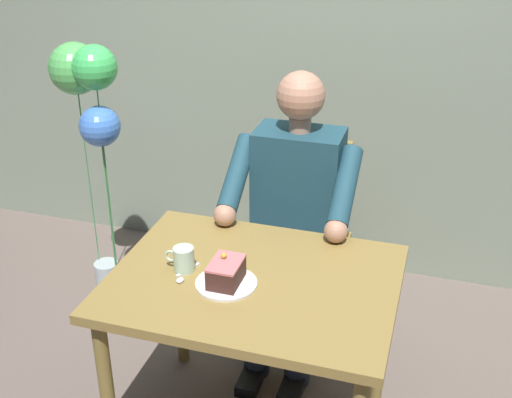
{
  "coord_description": "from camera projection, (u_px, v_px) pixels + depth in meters",
  "views": [
    {
      "loc": [
        -0.56,
        1.77,
        1.93
      ],
      "look_at": [
        0.02,
        -0.1,
        0.96
      ],
      "focal_mm": 45.27,
      "sensor_mm": 36.0,
      "label": 1
    }
  ],
  "objects": [
    {
      "name": "balloon_display",
      "position": [
        89.0,
        107.0,
        2.85
      ],
      "size": [
        0.33,
        0.25,
        1.32
      ],
      "color": "#B2C1C6",
      "rests_on": "ground"
    },
    {
      "name": "coffee_cup",
      "position": [
        183.0,
        259.0,
        2.23
      ],
      "size": [
        0.11,
        0.07,
        0.09
      ],
      "color": "silver",
      "rests_on": "dining_table"
    },
    {
      "name": "cake_slice",
      "position": [
        226.0,
        272.0,
        2.15
      ],
      "size": [
        0.1,
        0.14,
        0.1
      ],
      "color": "#422520",
      "rests_on": "dessert_plate"
    },
    {
      "name": "chair",
      "position": [
        301.0,
        231.0,
        2.91
      ],
      "size": [
        0.42,
        0.42,
        0.92
      ],
      "color": "olive",
      "rests_on": "ground"
    },
    {
      "name": "dining_table",
      "position": [
        254.0,
        300.0,
        2.25
      ],
      "size": [
        0.98,
        0.75,
        0.71
      ],
      "color": "olive",
      "rests_on": "ground"
    },
    {
      "name": "seated_person",
      "position": [
        293.0,
        218.0,
        2.7
      ],
      "size": [
        0.53,
        0.58,
        1.27
      ],
      "color": "#1F4656",
      "rests_on": "ground"
    },
    {
      "name": "dessert_plate",
      "position": [
        226.0,
        283.0,
        2.17
      ],
      "size": [
        0.21,
        0.21,
        0.01
      ],
      "primitive_type": "cylinder",
      "color": "white",
      "rests_on": "dining_table"
    },
    {
      "name": "dessert_spoon",
      "position": [
        184.0,
        275.0,
        2.21
      ],
      "size": [
        0.05,
        0.14,
        0.01
      ],
      "color": "silver",
      "rests_on": "dining_table"
    }
  ]
}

